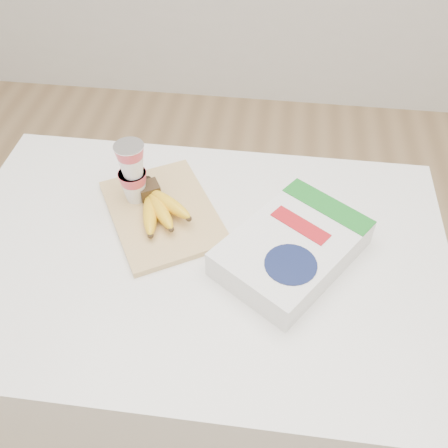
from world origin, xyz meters
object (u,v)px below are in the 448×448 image
cereal_box (292,248)px  bananas (158,207)px  yogurt_stack (132,171)px  table (202,348)px  cutting_board (163,213)px

cereal_box → bananas: bearing=-160.3°
bananas → yogurt_stack: bearing=146.2°
yogurt_stack → cereal_box: 0.41m
table → yogurt_stack: yogurt_stack is taller
table → yogurt_stack: size_ratio=6.99×
bananas → yogurt_stack: size_ratio=1.11×
table → bananas: 0.48m
cutting_board → bananas: (-0.01, -0.01, 0.03)m
table → cereal_box: size_ratio=2.94×
cutting_board → bananas: bearing=-144.4°
table → cereal_box: 0.51m
cutting_board → table: bearing=-77.0°
table → cereal_box: cereal_box is taller
cutting_board → yogurt_stack: yogurt_stack is taller
cutting_board → yogurt_stack: bearing=124.9°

